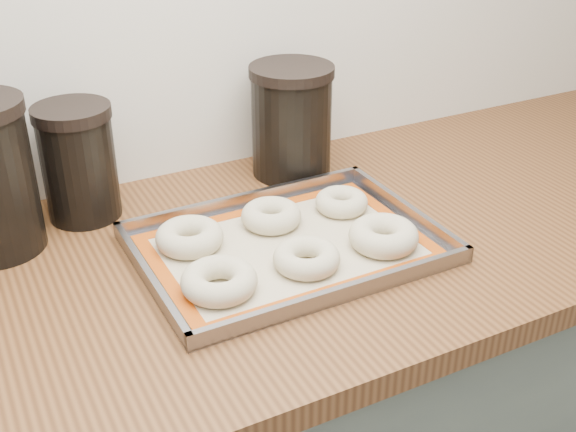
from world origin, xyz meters
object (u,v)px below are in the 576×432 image
bagel_front_right (384,236)px  canister_right (291,120)px  canister_mid (79,162)px  bagel_back_mid (271,216)px  bagel_back_right (341,202)px  bagel_back_left (189,237)px  bagel_front_left (219,281)px  bagel_front_mid (307,258)px  baking_tray (288,246)px

bagel_front_right → canister_right: bearing=89.4°
canister_mid → bagel_front_right: bearing=-40.1°
bagel_back_mid → canister_right: canister_right is taller
bagel_back_right → canister_mid: bearing=153.6°
bagel_back_right → canister_right: 0.20m
bagel_front_right → bagel_back_left: bearing=153.0°
bagel_back_mid → bagel_front_left: bearing=-137.1°
bagel_front_mid → baking_tray: bearing=87.9°
bagel_front_mid → canister_mid: size_ratio=0.52×
canister_mid → canister_right: 0.39m
bagel_front_mid → canister_right: bearing=66.3°
bagel_back_mid → canister_mid: canister_mid is taller
bagel_front_right → bagel_back_mid: bearing=131.5°
bagel_front_right → bagel_back_mid: (-0.13, 0.14, -0.00)m
bagel_front_mid → bagel_front_right: bearing=-0.6°
bagel_front_mid → bagel_back_left: 0.19m
canister_mid → canister_right: (0.39, -0.01, 0.01)m
baking_tray → bagel_front_left: bagel_front_left is taller
bagel_front_left → canister_mid: (-0.11, 0.32, 0.08)m
bagel_front_mid → bagel_front_right: 0.14m
baking_tray → bagel_back_mid: (0.01, 0.08, 0.02)m
bagel_front_right → bagel_front_left: bearing=179.4°
bagel_back_left → bagel_back_right: bagel_back_left is taller
bagel_front_right → canister_mid: canister_mid is taller
canister_mid → bagel_back_left: bearing=-58.1°
baking_tray → bagel_back_right: bagel_back_right is taller
bagel_front_left → bagel_front_mid: bearing=-0.5°
baking_tray → bagel_back_left: (-0.14, 0.07, 0.02)m
baking_tray → bagel_back_right: bearing=25.8°
bagel_back_right → canister_right: canister_right is taller
canister_right → bagel_back_mid: bearing=-126.2°
bagel_front_right → bagel_back_left: size_ratio=1.03×
bagel_back_right → canister_mid: 0.44m
canister_right → bagel_front_right: bearing=-90.6°
bagel_front_left → bagel_back_mid: (0.15, 0.14, -0.00)m
bagel_front_mid → bagel_front_right: size_ratio=0.92×
bagel_back_left → canister_right: canister_right is taller
bagel_front_right → canister_right: size_ratio=0.52×
bagel_front_right → canister_mid: size_ratio=0.56×
bagel_front_right → canister_mid: (-0.39, 0.33, 0.07)m
bagel_back_left → bagel_back_mid: 0.14m
bagel_back_mid → bagel_back_right: 0.13m
bagel_front_right → bagel_back_left: bagel_front_right is taller
baking_tray → bagel_front_right: bearing=-26.6°
bagel_front_left → canister_mid: 0.35m
bagel_front_mid → bagel_back_mid: bearing=85.8°
bagel_back_left → canister_mid: size_ratio=0.54×
bagel_front_mid → bagel_back_right: bagel_front_mid is taller
bagel_front_mid → bagel_back_left: (-0.13, 0.14, 0.00)m
bagel_back_mid → bagel_front_right: bearing=-48.5°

